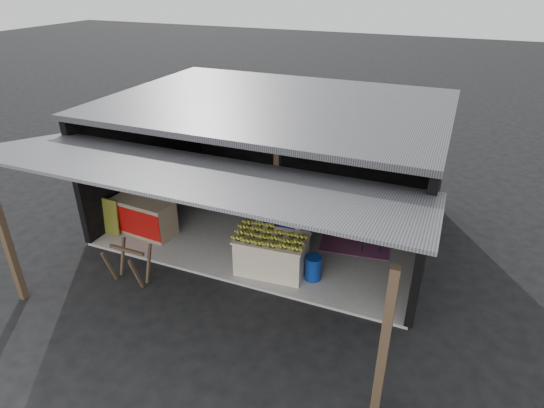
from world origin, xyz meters
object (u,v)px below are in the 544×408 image
at_px(banana_table, 272,254).
at_px(white_crate, 284,227).
at_px(sawhorse, 129,261).
at_px(plastic_chair, 372,223).
at_px(neighbor_stall, 144,214).
at_px(water_barrel, 313,269).

distance_m(banana_table, white_crate, 0.87).
distance_m(sawhorse, plastic_chair, 5.12).
relative_size(white_crate, neighbor_stall, 0.74).
height_order(neighbor_stall, sawhorse, neighbor_stall).
bearing_deg(plastic_chair, banana_table, -148.53).
height_order(sawhorse, plastic_chair, plastic_chair).
xyz_separation_m(banana_table, neighbor_stall, (-3.30, 0.29, 0.06)).
bearing_deg(neighbor_stall, plastic_chair, 20.53).
height_order(neighbor_stall, plastic_chair, neighbor_stall).
xyz_separation_m(white_crate, neighbor_stall, (-3.22, -0.56, -0.10)).
height_order(sawhorse, water_barrel, sawhorse).
bearing_deg(plastic_chair, sawhorse, -157.89).
bearing_deg(neighbor_stall, banana_table, -0.53).
bearing_deg(white_crate, water_barrel, -39.62).
bearing_deg(plastic_chair, white_crate, -168.08).
height_order(banana_table, water_barrel, banana_table).
height_order(white_crate, plastic_chair, white_crate).
xyz_separation_m(banana_table, sawhorse, (-2.45, -1.34, 0.04)).
bearing_deg(sawhorse, neighbor_stall, 118.46).
xyz_separation_m(white_crate, water_barrel, (0.94, -0.80, -0.32)).
xyz_separation_m(neighbor_stall, plastic_chair, (4.95, 1.43, 0.12)).
xyz_separation_m(sawhorse, water_barrel, (3.31, 1.40, -0.19)).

